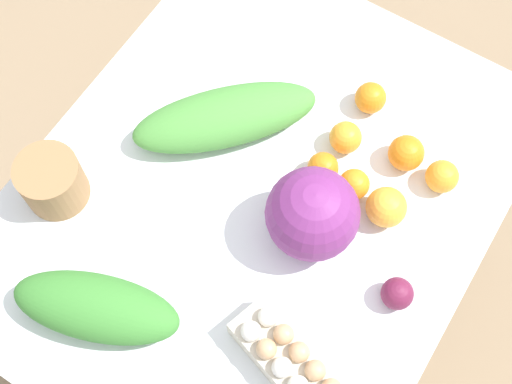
# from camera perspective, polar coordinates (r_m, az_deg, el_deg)

# --- Properties ---
(ground_plane) EXTENTS (8.00, 8.00, 0.00)m
(ground_plane) POSITION_cam_1_polar(r_m,az_deg,el_deg) (2.20, 0.00, -8.17)
(ground_plane) COLOR #937A5B
(dining_table) EXTENTS (1.14, 0.92, 0.76)m
(dining_table) POSITION_cam_1_polar(r_m,az_deg,el_deg) (1.59, 0.00, -1.89)
(dining_table) COLOR silver
(dining_table) RESTS_ON ground_plane
(cabbage_purple) EXTENTS (0.19, 0.19, 0.19)m
(cabbage_purple) POSITION_cam_1_polar(r_m,az_deg,el_deg) (1.37, 4.54, -1.76)
(cabbage_purple) COLOR #7A2D75
(cabbage_purple) RESTS_ON dining_table
(egg_carton) EXTENTS (0.16, 0.27, 0.09)m
(egg_carton) POSITION_cam_1_polar(r_m,az_deg,el_deg) (1.34, 2.74, -13.48)
(egg_carton) COLOR beige
(egg_carton) RESTS_ON dining_table
(paper_bag) EXTENTS (0.13, 0.13, 0.11)m
(paper_bag) POSITION_cam_1_polar(r_m,az_deg,el_deg) (1.49, -15.99, 0.82)
(paper_bag) COLOR #997047
(paper_bag) RESTS_ON dining_table
(greens_bunch_chard) EXTENTS (0.39, 0.37, 0.09)m
(greens_bunch_chard) POSITION_cam_1_polar(r_m,az_deg,el_deg) (1.52, -2.49, 5.99)
(greens_bunch_chard) COLOR #4C933D
(greens_bunch_chard) RESTS_ON dining_table
(greens_bunch_scallion) EXTENTS (0.23, 0.35, 0.10)m
(greens_bunch_scallion) POSITION_cam_1_polar(r_m,az_deg,el_deg) (1.39, -12.67, -8.99)
(greens_bunch_scallion) COLOR #3D8433
(greens_bunch_scallion) RESTS_ON dining_table
(beet_root) EXTENTS (0.06, 0.06, 0.06)m
(beet_root) POSITION_cam_1_polar(r_m,az_deg,el_deg) (1.41, 11.23, -7.98)
(beet_root) COLOR maroon
(beet_root) RESTS_ON dining_table
(orange_0) EXTENTS (0.07, 0.07, 0.07)m
(orange_0) POSITION_cam_1_polar(r_m,az_deg,el_deg) (1.52, 7.18, 4.35)
(orange_0) COLOR orange
(orange_0) RESTS_ON dining_table
(orange_1) EXTENTS (0.07, 0.07, 0.07)m
(orange_1) POSITION_cam_1_polar(r_m,az_deg,el_deg) (1.58, 9.15, 7.45)
(orange_1) COLOR orange
(orange_1) RESTS_ON dining_table
(orange_2) EXTENTS (0.08, 0.08, 0.08)m
(orange_2) POSITION_cam_1_polar(r_m,az_deg,el_deg) (1.52, 11.92, 3.07)
(orange_2) COLOR orange
(orange_2) RESTS_ON dining_table
(orange_3) EXTENTS (0.06, 0.06, 0.06)m
(orange_3) POSITION_cam_1_polar(r_m,az_deg,el_deg) (1.48, 7.85, 0.62)
(orange_3) COLOR orange
(orange_3) RESTS_ON dining_table
(orange_4) EXTENTS (0.07, 0.07, 0.07)m
(orange_4) POSITION_cam_1_polar(r_m,az_deg,el_deg) (1.52, 14.66, 1.21)
(orange_4) COLOR orange
(orange_4) RESTS_ON dining_table
(orange_5) EXTENTS (0.08, 0.08, 0.08)m
(orange_5) POSITION_cam_1_polar(r_m,az_deg,el_deg) (1.45, 10.38, -1.20)
(orange_5) COLOR #F9A833
(orange_5) RESTS_ON dining_table
(orange_6) EXTENTS (0.07, 0.07, 0.07)m
(orange_6) POSITION_cam_1_polar(r_m,az_deg,el_deg) (1.48, 5.38, 1.96)
(orange_6) COLOR orange
(orange_6) RESTS_ON dining_table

